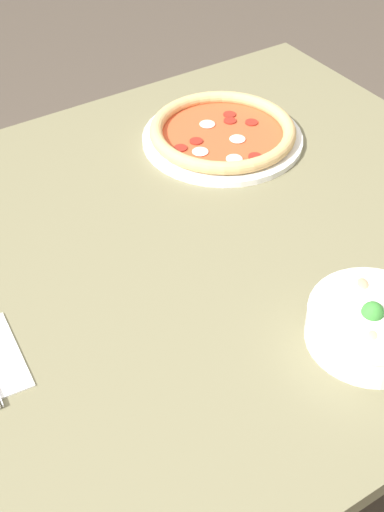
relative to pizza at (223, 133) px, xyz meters
name	(u,v)px	position (x,y,z in m)	size (l,w,h in m)	color
ground_plane	(196,471)	(0.21, 0.22, -0.74)	(8.00, 8.00, 0.00)	#4C4238
dining_table	(198,277)	(0.21, 0.22, -0.11)	(1.19, 1.02, 0.72)	#706B4C
pizza	(223,133)	(0.00, 0.00, 0.00)	(0.32, 0.32, 0.04)	white
bowl	(372,323)	(0.12, 0.55, 0.01)	(0.19, 0.19, 0.07)	white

